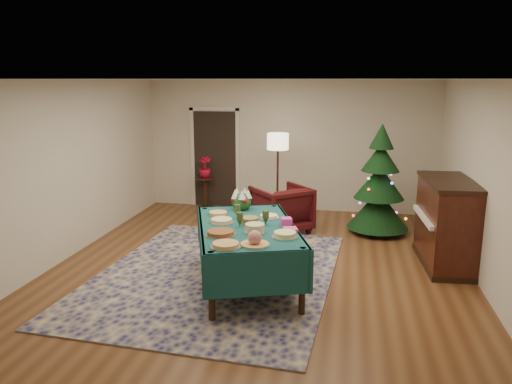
% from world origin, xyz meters
% --- Properties ---
extents(room_shell, '(7.00, 7.00, 7.00)m').
position_xyz_m(room_shell, '(0.00, 0.00, 1.35)').
color(room_shell, '#593319').
rests_on(room_shell, ground).
extents(doorway, '(1.08, 0.04, 2.16)m').
position_xyz_m(doorway, '(-1.60, 3.48, 1.10)').
color(doorway, black).
rests_on(doorway, ground).
extents(rug, '(3.47, 4.40, 0.02)m').
position_xyz_m(rug, '(-0.56, -0.37, 0.01)').
color(rug, '#15164E').
rests_on(rug, ground).
extents(buffet_table, '(1.86, 2.42, 0.83)m').
position_xyz_m(buffet_table, '(-0.05, -0.64, 0.67)').
color(buffet_table, black).
rests_on(buffet_table, ground).
extents(platter_0, '(0.36, 0.36, 0.05)m').
position_xyz_m(platter_0, '(-0.12, -1.53, 0.86)').
color(platter_0, silver).
rests_on(platter_0, buffet_table).
extents(platter_1, '(0.34, 0.34, 0.18)m').
position_xyz_m(platter_1, '(0.19, -1.41, 0.91)').
color(platter_1, silver).
rests_on(platter_1, buffet_table).
extents(platter_2, '(0.32, 0.32, 0.07)m').
position_xyz_m(platter_2, '(0.50, -1.05, 0.87)').
color(platter_2, silver).
rests_on(platter_2, buffet_table).
extents(platter_3, '(0.38, 0.38, 0.06)m').
position_xyz_m(platter_3, '(-0.29, -1.11, 0.86)').
color(platter_3, silver).
rests_on(platter_3, buffet_table).
extents(platter_4, '(0.28, 0.28, 0.11)m').
position_xyz_m(platter_4, '(0.10, -0.93, 0.89)').
color(platter_4, silver).
rests_on(platter_4, buffet_table).
extents(platter_5, '(0.33, 0.33, 0.06)m').
position_xyz_m(platter_5, '(-0.41, -0.59, 0.86)').
color(platter_5, silver).
rests_on(platter_5, buffet_table).
extents(platter_6, '(0.27, 0.27, 0.08)m').
position_xyz_m(platter_6, '(-0.04, -0.53, 0.87)').
color(platter_6, silver).
rests_on(platter_6, buffet_table).
extents(platter_7, '(0.28, 0.28, 0.05)m').
position_xyz_m(platter_7, '(0.17, -0.24, 0.85)').
color(platter_7, silver).
rests_on(platter_7, buffet_table).
extents(platter_8, '(0.30, 0.30, 0.05)m').
position_xyz_m(platter_8, '(-0.56, -0.21, 0.85)').
color(platter_8, silver).
rests_on(platter_8, buffet_table).
extents(goblet_0, '(0.09, 0.09, 0.19)m').
position_xyz_m(goblet_0, '(-0.26, -0.33, 0.94)').
color(goblet_0, '#2D471E').
rests_on(goblet_0, buffet_table).
extents(goblet_1, '(0.09, 0.09, 0.19)m').
position_xyz_m(goblet_1, '(0.18, -0.57, 0.94)').
color(goblet_1, '#2D471E').
rests_on(goblet_1, buffet_table).
extents(goblet_2, '(0.09, 0.09, 0.19)m').
position_xyz_m(goblet_2, '(-0.13, -0.72, 0.94)').
color(goblet_2, '#2D471E').
rests_on(goblet_2, buffet_table).
extents(napkin_stack, '(0.21, 0.21, 0.04)m').
position_xyz_m(napkin_stack, '(0.53, -0.80, 0.85)').
color(napkin_stack, '#EE428D').
rests_on(napkin_stack, buffet_table).
extents(gift_box, '(0.17, 0.17, 0.11)m').
position_xyz_m(gift_box, '(0.45, -0.58, 0.89)').
color(gift_box, '#E13EA9').
rests_on(gift_box, buffet_table).
extents(centerpiece, '(0.30, 0.30, 0.34)m').
position_xyz_m(centerpiece, '(-0.30, 0.16, 0.98)').
color(centerpiece, '#1E4C1E').
rests_on(centerpiece, buffet_table).
extents(armchair, '(1.23, 1.22, 0.92)m').
position_xyz_m(armchair, '(0.06, 1.87, 0.46)').
color(armchair, '#3C0D0E').
rests_on(armchair, ground).
extents(floor_lamp, '(0.41, 0.41, 1.70)m').
position_xyz_m(floor_lamp, '(-0.12, 2.63, 1.44)').
color(floor_lamp, '#A57F3F').
rests_on(floor_lamp, ground).
extents(side_table, '(0.37, 0.37, 0.67)m').
position_xyz_m(side_table, '(-1.75, 3.20, 0.33)').
color(side_table, black).
rests_on(side_table, ground).
extents(potted_plant, '(0.26, 0.46, 0.26)m').
position_xyz_m(potted_plant, '(-1.75, 3.20, 0.80)').
color(potted_plant, '#A70B26').
rests_on(potted_plant, side_table).
extents(christmas_tree, '(1.36, 1.36, 1.96)m').
position_xyz_m(christmas_tree, '(1.77, 2.10, 0.88)').
color(christmas_tree, black).
rests_on(christmas_tree, ground).
extents(piano, '(0.78, 1.53, 1.29)m').
position_xyz_m(piano, '(2.67, 0.65, 0.63)').
color(piano, black).
rests_on(piano, ground).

